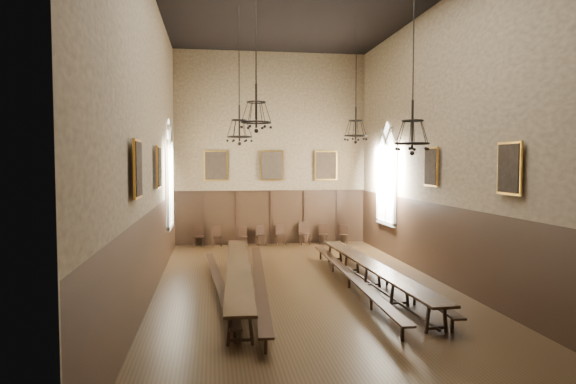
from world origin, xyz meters
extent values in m
cube|color=black|center=(0.00, 0.00, -0.01)|extent=(9.00, 18.00, 0.02)
cube|color=#877453|center=(0.00, 9.01, 4.50)|extent=(9.00, 0.02, 9.00)
cube|color=#877453|center=(0.00, -9.01, 4.50)|extent=(9.00, 0.02, 9.00)
cube|color=#877453|center=(-4.51, 0.00, 4.50)|extent=(0.02, 18.00, 9.00)
cube|color=#877453|center=(4.51, 0.00, 4.50)|extent=(0.02, 18.00, 9.00)
cube|color=black|center=(-2.02, 0.06, 0.75)|extent=(1.14, 10.04, 0.07)
cube|color=black|center=(2.06, -0.06, 0.70)|extent=(0.98, 9.41, 0.07)
cube|color=black|center=(-2.61, -0.11, 0.39)|extent=(0.89, 9.07, 0.05)
cube|color=black|center=(-1.42, -0.14, 0.45)|extent=(1.00, 10.55, 0.05)
cube|color=black|center=(1.36, 0.02, 0.44)|extent=(0.55, 10.27, 0.05)
cube|color=black|center=(2.62, 0.20, 0.42)|extent=(0.41, 9.87, 0.05)
cube|color=black|center=(-3.41, 8.57, 0.49)|extent=(0.50, 0.50, 0.05)
cube|color=black|center=(-3.41, 8.77, 0.76)|extent=(0.46, 0.09, 0.54)
cube|color=black|center=(-2.57, 8.50, 0.44)|extent=(0.47, 0.47, 0.05)
cube|color=black|center=(-2.57, 8.67, 0.68)|extent=(0.41, 0.10, 0.49)
cube|color=black|center=(-1.40, 8.50, 0.41)|extent=(0.44, 0.44, 0.05)
cube|color=black|center=(-1.40, 8.67, 0.64)|extent=(0.38, 0.10, 0.46)
cube|color=black|center=(-0.55, 8.54, 0.43)|extent=(0.49, 0.49, 0.05)
cube|color=black|center=(-0.55, 8.72, 0.67)|extent=(0.40, 0.14, 0.48)
cube|color=black|center=(0.40, 8.59, 0.44)|extent=(0.46, 0.46, 0.05)
cube|color=black|center=(0.40, 8.77, 0.69)|extent=(0.41, 0.09, 0.49)
cube|color=black|center=(1.50, 8.58, 0.49)|extent=(0.51, 0.51, 0.05)
cube|color=black|center=(1.50, 8.78, 0.76)|extent=(0.46, 0.10, 0.54)
cube|color=black|center=(2.42, 8.56, 0.44)|extent=(0.48, 0.48, 0.05)
cube|color=black|center=(2.42, 8.74, 0.69)|extent=(0.41, 0.11, 0.49)
cube|color=black|center=(3.40, 8.54, 0.41)|extent=(0.48, 0.48, 0.05)
cube|color=black|center=(3.40, 8.70, 0.63)|extent=(0.37, 0.16, 0.45)
cylinder|color=black|center=(-1.86, 2.20, 7.38)|extent=(0.03, 0.03, 3.25)
torus|color=black|center=(-1.86, 2.20, 4.70)|extent=(0.85, 0.85, 0.05)
torus|color=black|center=(-1.86, 2.20, 5.25)|extent=(0.54, 0.54, 0.04)
cylinder|color=black|center=(-1.86, 2.20, 5.15)|extent=(0.06, 0.06, 1.21)
cylinder|color=black|center=(2.32, 2.81, 7.41)|extent=(0.03, 0.03, 3.18)
torus|color=black|center=(2.32, 2.81, 4.80)|extent=(0.83, 0.83, 0.05)
torus|color=black|center=(2.32, 2.81, 5.33)|extent=(0.53, 0.53, 0.04)
cylinder|color=black|center=(2.32, 2.81, 5.24)|extent=(0.06, 0.06, 1.17)
cylinder|color=black|center=(-1.69, -2.44, 7.38)|extent=(0.03, 0.03, 3.24)
torus|color=black|center=(-1.69, -2.44, 4.82)|extent=(0.76, 0.76, 0.04)
torus|color=black|center=(-1.69, -2.44, 5.31)|extent=(0.48, 0.48, 0.04)
cylinder|color=black|center=(-1.69, -2.44, 5.22)|extent=(0.05, 0.05, 1.07)
cylinder|color=black|center=(2.10, -3.00, 7.18)|extent=(0.03, 0.03, 3.63)
torus|color=black|center=(2.10, -3.00, 4.31)|extent=(0.86, 0.86, 0.05)
torus|color=black|center=(2.10, -3.00, 4.86)|extent=(0.55, 0.55, 0.04)
cylinder|color=black|center=(2.10, -3.00, 4.76)|extent=(0.06, 0.06, 1.21)
cube|color=gold|center=(-2.60, 8.88, 3.70)|extent=(1.10, 0.12, 1.40)
cube|color=black|center=(-2.60, 8.88, 3.70)|extent=(0.98, 0.02, 1.28)
cube|color=gold|center=(0.00, 8.88, 3.70)|extent=(1.10, 0.12, 1.40)
cube|color=black|center=(0.00, 8.88, 3.70)|extent=(0.98, 0.02, 1.28)
cube|color=gold|center=(2.60, 8.88, 3.70)|extent=(1.10, 0.12, 1.40)
cube|color=black|center=(2.60, 8.88, 3.70)|extent=(0.98, 0.02, 1.28)
cube|color=gold|center=(-4.38, 1.00, 3.70)|extent=(0.12, 1.00, 1.30)
cube|color=black|center=(-4.38, 1.00, 3.70)|extent=(0.02, 0.88, 1.18)
cube|color=gold|center=(-4.38, -3.50, 3.70)|extent=(0.12, 1.00, 1.30)
cube|color=black|center=(-4.38, -3.50, 3.70)|extent=(0.02, 0.88, 1.18)
cube|color=gold|center=(4.38, 1.00, 3.70)|extent=(0.12, 1.00, 1.30)
cube|color=black|center=(4.38, 1.00, 3.70)|extent=(0.02, 0.88, 1.18)
cube|color=gold|center=(4.38, -3.50, 3.70)|extent=(0.12, 1.00, 1.30)
cube|color=black|center=(4.38, -3.50, 3.70)|extent=(0.02, 0.88, 1.18)
camera|label=1|loc=(-2.77, -15.04, 3.84)|focal=32.00mm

